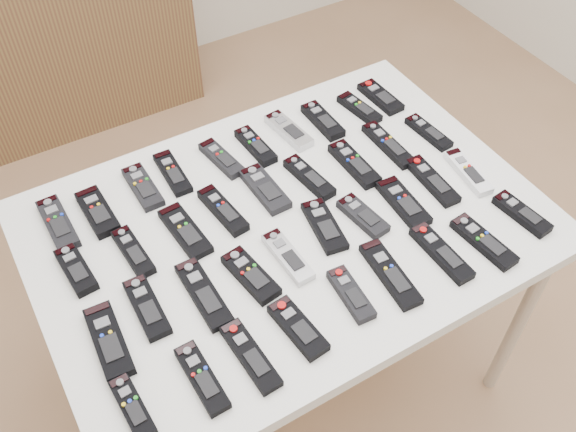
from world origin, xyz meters
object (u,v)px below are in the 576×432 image
remote_23 (288,256)px  remote_26 (403,203)px  remote_15 (309,177)px  remote_19 (109,341)px  remote_17 (388,145)px  remote_3 (173,173)px  remote_30 (202,378)px  remote_1 (98,212)px  remote_29 (132,407)px  remote_6 (289,131)px  remote_7 (323,121)px  remote_22 (251,275)px  remote_35 (441,253)px  remote_18 (429,132)px  remote_21 (204,294)px  remote_0 (58,224)px  remote_11 (133,252)px  remote_5 (256,146)px  remote_25 (363,216)px  remote_16 (354,164)px  remote_10 (76,270)px  remote_8 (359,108)px  remote_36 (484,242)px  remote_2 (143,187)px  table (288,236)px  remote_33 (351,294)px  remote_28 (468,172)px  remote_14 (265,189)px  remote_20 (147,307)px  remote_12 (185,231)px  remote_37 (522,214)px  remote_4 (221,159)px  remote_24 (324,226)px  remote_34 (390,274)px  remote_13 (223,210)px  remote_31 (250,356)px  remote_9 (380,97)px

remote_23 → remote_26: (0.34, 0.00, 0.00)m
remote_15 → remote_19: same height
remote_17 → remote_3: bearing=159.9°
remote_15 → remote_30: size_ratio=1.00×
remote_1 → remote_29: size_ratio=1.13×
remote_6 → remote_7: bearing=-13.1°
remote_22 → remote_35: bearing=-30.4°
remote_18 → remote_21: remote_21 is taller
remote_0 → remote_11: remote_0 is taller
remote_5 → remote_25: 0.38m
remote_7 → remote_16: bearing=-97.4°
remote_22 → remote_10: bearing=138.9°
remote_8 → remote_36: bearing=-101.3°
remote_1 → remote_22: same height
remote_2 → remote_6: size_ratio=0.98×
table → remote_33: 0.28m
remote_25 → remote_7: bearing=65.3°
remote_28 → remote_33: 0.52m
remote_2 → remote_8: 0.67m
remote_14 → remote_7: bearing=27.7°
remote_15 → remote_11: bearing=172.9°
remote_0 → remote_11: size_ratio=1.13×
remote_33 → remote_16: bearing=58.7°
remote_14 → remote_33: 0.39m
remote_16 → remote_25: bearing=-118.3°
remote_17 → remote_30: size_ratio=1.13×
remote_17 → remote_26: 0.22m
remote_20 → remote_29: (-0.11, -0.21, 0.00)m
remote_19 → remote_21: size_ratio=0.94×
remote_22 → remote_29: remote_22 is taller
remote_28 → remote_35: bearing=-135.7°
remote_12 → remote_37: size_ratio=1.15×
remote_12 → remote_6: bearing=21.1°
remote_19 → remote_28: 1.01m
remote_0 → remote_21: (0.22, -0.37, -0.00)m
remote_17 → remote_19: 0.91m
remote_4 → remote_20: size_ratio=0.93×
remote_15 → remote_2: bearing=146.7°
remote_25 → remote_19: bearing=174.1°
remote_2 → remote_33: remote_33 is taller
remote_4 → remote_17: size_ratio=0.82×
remote_6 → remote_24: (-0.10, -0.35, -0.00)m
remote_6 → remote_34: 0.56m
table → remote_13: remote_13 is taller
remote_12 → remote_36: 0.73m
remote_13 → remote_24: 0.26m
remote_10 → remote_31: size_ratio=0.81×
remote_37 → remote_9: bearing=86.4°
remote_4 → remote_6: size_ratio=0.94×
remote_22 → remote_37: same height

